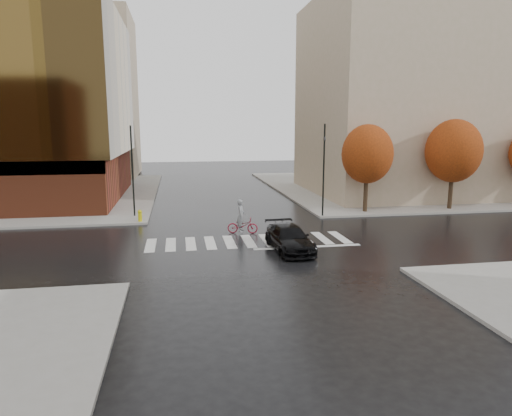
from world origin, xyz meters
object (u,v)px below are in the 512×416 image
Objects in this scene: cyclist at (242,222)px; fire_hydrant at (140,215)px; traffic_light_nw at (132,166)px; sedan at (289,238)px; traffic_light_ne at (324,165)px.

cyclist is 7.55m from fire_hydrant.
cyclist is at bearing 40.41° from traffic_light_nw.
sedan reaches higher than fire_hydrant.
cyclist is at bearing 20.94° from traffic_light_ne.
cyclist is 9.72m from traffic_light_nw.
traffic_light_nw reaches higher than cyclist.
cyclist is 2.65× the size of fire_hydrant.
cyclist is 8.05m from traffic_light_ne.
fire_hydrant is (0.55, -2.11, -3.12)m from traffic_light_nw.
traffic_light_nw is 0.98× the size of traffic_light_ne.
sedan is 14.02m from traffic_light_nw.
traffic_light_ne is at bearing 57.74° from sedan.
traffic_light_ne reaches higher than sedan.
traffic_light_nw reaches higher than sedan.
traffic_light_nw is 3.81m from fire_hydrant.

